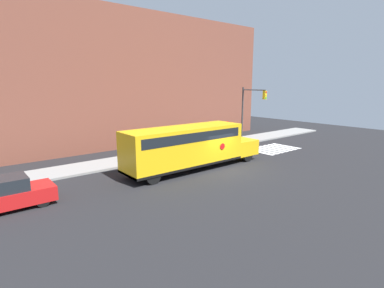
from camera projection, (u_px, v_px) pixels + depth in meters
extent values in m
plane|color=black|center=(224.00, 169.00, 21.59)|extent=(60.00, 60.00, 0.00)
cube|color=gray|center=(171.00, 153.00, 26.52)|extent=(44.00, 3.00, 0.15)
cube|color=brown|center=(133.00, 80.00, 30.21)|extent=(32.00, 4.00, 12.94)
cube|color=white|center=(259.00, 152.00, 27.16)|extent=(0.50, 3.20, 0.01)
cube|color=white|center=(264.00, 151.00, 27.59)|extent=(0.50, 3.20, 0.01)
cube|color=white|center=(269.00, 150.00, 28.02)|extent=(0.50, 3.20, 0.01)
cube|color=white|center=(273.00, 149.00, 28.46)|extent=(0.50, 3.20, 0.01)
cube|color=white|center=(278.00, 148.00, 28.89)|extent=(0.50, 3.20, 0.01)
cube|color=white|center=(282.00, 147.00, 29.32)|extent=(0.50, 3.20, 0.01)
cube|color=white|center=(286.00, 146.00, 29.75)|extent=(0.50, 3.20, 0.01)
cube|color=yellow|center=(184.00, 146.00, 20.95)|extent=(8.97, 2.50, 2.68)
cube|color=yellow|center=(238.00, 146.00, 24.54)|extent=(2.18, 2.50, 1.19)
cube|color=black|center=(185.00, 163.00, 21.19)|extent=(8.97, 2.54, 0.16)
cube|color=black|center=(184.00, 135.00, 20.79)|extent=(8.26, 2.53, 0.64)
cylinder|color=red|center=(223.00, 146.00, 21.52)|extent=(0.44, 0.02, 0.44)
cylinder|color=black|center=(228.00, 151.00, 25.40)|extent=(1.00, 0.30, 1.00)
cylinder|color=black|center=(247.00, 155.00, 23.76)|extent=(1.00, 0.30, 1.00)
cylinder|color=black|center=(136.00, 169.00, 19.99)|extent=(1.00, 0.30, 1.00)
cylinder|color=black|center=(153.00, 176.00, 18.35)|extent=(1.00, 0.30, 1.00)
cube|color=red|center=(7.00, 198.00, 14.65)|extent=(4.25, 1.80, 0.74)
cylinder|color=black|center=(35.00, 192.00, 16.16)|extent=(0.64, 0.22, 0.64)
cylinder|color=black|center=(43.00, 201.00, 14.97)|extent=(0.64, 0.22, 0.64)
cylinder|color=#38383A|center=(227.00, 136.00, 29.08)|extent=(0.07, 0.07, 2.23)
cylinder|color=red|center=(227.00, 125.00, 28.83)|extent=(0.69, 0.03, 0.69)
cylinder|color=#38383A|center=(242.00, 116.00, 30.17)|extent=(0.16, 0.16, 5.75)
cylinder|color=#38383A|center=(254.00, 90.00, 28.61)|extent=(0.10, 2.75, 0.10)
cube|color=yellow|center=(265.00, 95.00, 27.73)|extent=(0.28, 0.28, 0.80)
cylinder|color=red|center=(266.00, 92.00, 27.56)|extent=(0.18, 0.02, 0.18)
cylinder|color=#EAB214|center=(266.00, 95.00, 27.61)|extent=(0.18, 0.02, 0.18)
cylinder|color=green|center=(266.00, 98.00, 27.66)|extent=(0.18, 0.02, 0.18)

